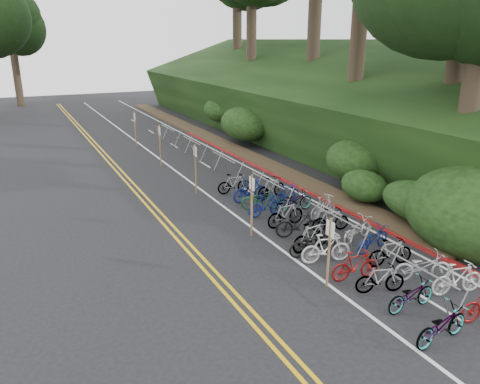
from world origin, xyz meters
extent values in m
plane|color=black|center=(0.00, 0.00, 0.00)|extent=(120.00, 120.00, 0.00)
cube|color=gold|center=(-2.15, 10.00, 0.00)|extent=(0.12, 80.00, 0.01)
cube|color=gold|center=(-1.85, 10.00, 0.00)|extent=(0.12, 80.00, 0.01)
cube|color=silver|center=(1.00, 10.00, 0.00)|extent=(0.12, 80.00, 0.01)
cube|color=silver|center=(5.20, 10.00, 0.00)|extent=(0.12, 80.00, 0.01)
cube|color=silver|center=(3.10, -2.00, 0.00)|extent=(0.10, 1.60, 0.01)
cube|color=silver|center=(3.10, 4.00, 0.00)|extent=(0.10, 1.60, 0.01)
cube|color=silver|center=(3.10, 10.00, 0.00)|extent=(0.10, 1.60, 0.01)
cube|color=silver|center=(3.10, 16.00, 0.00)|extent=(0.10, 1.60, 0.01)
cube|color=silver|center=(3.10, 22.00, 0.00)|extent=(0.10, 1.60, 0.01)
cube|color=silver|center=(3.10, 28.00, 0.00)|extent=(0.10, 1.60, 0.01)
cube|color=silver|center=(3.10, 34.00, 0.00)|extent=(0.10, 1.60, 0.01)
cube|color=maroon|center=(5.70, 12.00, 0.05)|extent=(0.25, 28.00, 0.10)
cube|color=black|center=(13.50, 22.00, 2.80)|extent=(12.32, 44.00, 9.11)
cube|color=#382819|center=(6.40, 22.00, 0.08)|extent=(1.40, 44.00, 0.16)
ellipsoid|color=#284C19|center=(7.20, 3.00, 1.04)|extent=(2.00, 2.80, 1.60)
ellipsoid|color=#284C19|center=(8.00, 8.00, 1.55)|extent=(2.60, 3.64, 2.08)
ellipsoid|color=#284C19|center=(9.20, 14.00, 1.99)|extent=(2.20, 3.08, 1.76)
ellipsoid|color=#284C19|center=(7.80, 20.00, 1.56)|extent=(3.00, 4.20, 2.40)
ellipsoid|color=#284C19|center=(8.50, 26.00, 1.73)|extent=(2.40, 3.36, 1.92)
ellipsoid|color=#284C19|center=(9.80, 30.00, 2.41)|extent=(2.80, 3.92, 2.24)
ellipsoid|color=#284C19|center=(7.00, 6.00, 0.90)|extent=(1.80, 2.52, 1.44)
ellipsoid|color=#284C19|center=(10.00, 18.00, 2.60)|extent=(3.20, 4.48, 2.56)
cylinder|color=#2D2319|center=(9.50, 3.00, 4.55)|extent=(0.86, 0.86, 6.70)
cylinder|color=#2D2319|center=(12.00, 6.00, 6.92)|extent=(0.94, 0.94, 8.24)
cylinder|color=#2D2319|center=(11.00, 12.00, 6.36)|extent=(0.91, 0.91, 7.73)
cylinder|color=#2D2319|center=(13.50, 20.00, 7.58)|extent=(0.97, 0.97, 8.76)
cylinder|color=#2D2319|center=(12.50, 28.00, 6.41)|extent=(0.88, 0.88, 7.21)
cylinder|color=#2D2319|center=(15.00, 36.00, 7.62)|extent=(0.94, 0.94, 8.24)
cylinder|color=#2D2319|center=(-6.00, 50.00, 3.09)|extent=(0.83, 0.83, 6.18)
ellipsoid|color=black|center=(-6.00, 50.00, 8.58)|extent=(8.01, 8.01, 7.61)
cylinder|color=gray|center=(2.71, -1.41, 1.10)|extent=(0.05, 2.82, 0.05)
cylinder|color=gray|center=(2.43, -2.72, 0.55)|extent=(0.55, 0.04, 1.08)
cylinder|color=gray|center=(2.99, -2.72, 0.55)|extent=(0.55, 0.04, 1.08)
cylinder|color=gray|center=(2.43, -0.10, 0.55)|extent=(0.55, 0.04, 1.08)
cylinder|color=gray|center=(2.99, -0.10, 0.55)|extent=(0.55, 0.04, 1.08)
cylinder|color=gray|center=(3.00, 3.00, 1.15)|extent=(0.05, 3.00, 0.05)
cylinder|color=gray|center=(2.72, 1.60, 0.57)|extent=(0.58, 0.04, 1.13)
cylinder|color=gray|center=(3.28, 1.60, 0.57)|extent=(0.58, 0.04, 1.13)
cylinder|color=gray|center=(2.72, 4.40, 0.57)|extent=(0.58, 0.04, 1.13)
cylinder|color=gray|center=(3.28, 4.40, 0.57)|extent=(0.58, 0.04, 1.13)
cylinder|color=gray|center=(3.00, 8.00, 1.15)|extent=(0.05, 3.00, 0.05)
cylinder|color=gray|center=(2.72, 6.60, 0.57)|extent=(0.58, 0.04, 1.13)
cylinder|color=gray|center=(3.28, 6.60, 0.57)|extent=(0.58, 0.04, 1.13)
cylinder|color=gray|center=(2.72, 9.40, 0.57)|extent=(0.58, 0.04, 1.13)
cylinder|color=gray|center=(3.28, 9.40, 0.57)|extent=(0.58, 0.04, 1.13)
cylinder|color=gray|center=(3.00, 13.00, 1.15)|extent=(0.05, 3.00, 0.05)
cylinder|color=gray|center=(2.72, 11.60, 0.57)|extent=(0.58, 0.04, 1.13)
cylinder|color=gray|center=(3.28, 11.60, 0.57)|extent=(0.58, 0.04, 1.13)
cylinder|color=gray|center=(2.72, 14.40, 0.57)|extent=(0.58, 0.04, 1.13)
cylinder|color=gray|center=(3.28, 14.40, 0.57)|extent=(0.58, 0.04, 1.13)
cylinder|color=gray|center=(3.00, 18.00, 1.15)|extent=(0.05, 3.00, 0.05)
cylinder|color=gray|center=(2.72, 16.60, 0.57)|extent=(0.58, 0.04, 1.13)
cylinder|color=gray|center=(3.28, 16.60, 0.57)|extent=(0.58, 0.04, 1.13)
cylinder|color=gray|center=(2.72, 19.40, 0.57)|extent=(0.58, 0.04, 1.13)
cylinder|color=gray|center=(3.28, 19.40, 0.57)|extent=(0.58, 0.04, 1.13)
cylinder|color=gray|center=(3.00, 23.00, 1.15)|extent=(0.05, 3.00, 0.05)
cylinder|color=gray|center=(2.72, 21.60, 0.57)|extent=(0.58, 0.04, 1.13)
cylinder|color=gray|center=(3.28, 21.60, 0.57)|extent=(0.58, 0.04, 1.13)
cylinder|color=gray|center=(2.72, 24.40, 0.57)|extent=(0.58, 0.04, 1.13)
cylinder|color=gray|center=(3.28, 24.40, 0.57)|extent=(0.58, 0.04, 1.13)
cylinder|color=brown|center=(0.91, 0.47, 1.14)|extent=(0.08, 0.08, 2.28)
cube|color=silver|center=(0.91, 0.47, 1.93)|extent=(0.02, 0.40, 0.50)
cylinder|color=brown|center=(0.60, 5.00, 1.25)|extent=(0.08, 0.08, 2.50)
cube|color=silver|center=(0.60, 5.00, 2.15)|extent=(0.02, 0.40, 0.50)
cylinder|color=brown|center=(0.60, 11.00, 1.25)|extent=(0.08, 0.08, 2.50)
cube|color=silver|center=(0.60, 11.00, 2.15)|extent=(0.02, 0.40, 0.50)
cylinder|color=brown|center=(0.60, 17.00, 1.25)|extent=(0.08, 0.08, 2.50)
cube|color=silver|center=(0.60, 17.00, 2.15)|extent=(0.02, 0.40, 0.50)
cylinder|color=brown|center=(0.60, 23.00, 1.25)|extent=(0.08, 0.08, 2.50)
cube|color=silver|center=(0.60, 23.00, 2.15)|extent=(0.02, 0.40, 0.50)
imported|color=black|center=(1.75, 2.49, 0.49)|extent=(0.83, 1.92, 0.98)
imported|color=slate|center=(1.79, -3.13, 0.49)|extent=(0.82, 1.91, 0.98)
imported|color=slate|center=(2.25, -1.65, 0.45)|extent=(0.67, 1.75, 0.91)
imported|color=beige|center=(4.13, -1.64, 0.52)|extent=(0.83, 1.80, 1.04)
imported|color=slate|center=(2.10, -0.56, 0.47)|extent=(0.90, 1.62, 0.94)
imported|color=#9E9EA3|center=(3.86, -0.55, 0.48)|extent=(1.27, 1.95, 0.97)
imported|color=maroon|center=(1.95, 0.41, 0.51)|extent=(0.75, 1.74, 1.01)
imported|color=slate|center=(3.67, 0.68, 0.50)|extent=(0.77, 1.71, 0.99)
imported|color=beige|center=(1.83, 1.82, 0.54)|extent=(0.92, 1.86, 1.08)
imported|color=navy|center=(3.95, 1.87, 0.47)|extent=(1.04, 1.88, 0.93)
imported|color=slate|center=(1.97, 2.91, 0.54)|extent=(0.81, 1.87, 1.09)
imported|color=beige|center=(4.02, 2.82, 0.47)|extent=(1.16, 1.89, 0.94)
imported|color=black|center=(2.18, 4.08, 0.55)|extent=(1.09, 1.89, 1.10)
imported|color=slate|center=(3.66, 4.02, 0.49)|extent=(0.72, 1.67, 0.97)
imported|color=slate|center=(2.32, 5.27, 0.53)|extent=(0.67, 1.82, 1.07)
imported|color=#9E9EA3|center=(4.25, 5.33, 0.52)|extent=(0.99, 1.79, 1.04)
imported|color=navy|center=(2.17, 6.67, 0.50)|extent=(0.48, 1.68, 1.01)
imported|color=slate|center=(3.62, 6.67, 0.48)|extent=(0.68, 1.83, 0.95)
imported|color=#144C1E|center=(2.38, 7.55, 0.46)|extent=(1.19, 1.85, 0.92)
imported|color=navy|center=(3.91, 7.70, 0.46)|extent=(0.75, 1.59, 0.92)
imported|color=navy|center=(2.45, 8.68, 0.55)|extent=(0.55, 1.84, 1.10)
imported|color=slate|center=(3.59, 8.66, 0.53)|extent=(0.92, 1.83, 1.06)
imported|color=slate|center=(2.27, 10.11, 0.51)|extent=(0.65, 1.74, 1.02)
camera|label=1|loc=(-7.27, -10.01, 7.37)|focal=35.00mm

